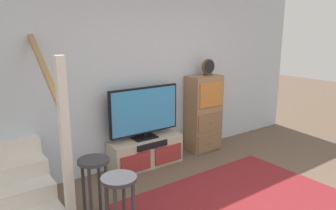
{
  "coord_description": "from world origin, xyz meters",
  "views": [
    {
      "loc": [
        -2.73,
        -1.69,
        2.05
      ],
      "look_at": [
        -0.27,
        1.67,
        1.05
      ],
      "focal_mm": 34.41,
      "sensor_mm": 36.0,
      "label": 1
    }
  ],
  "objects_px": {
    "desk_clock": "(208,67)",
    "bar_stool_far": "(94,175)",
    "media_console": "(146,152)",
    "television": "(145,112)",
    "bar_stool_near": "(120,195)",
    "side_cabinet": "(204,114)"
  },
  "relations": [
    {
      "from": "media_console",
      "to": "bar_stool_near",
      "type": "bearing_deg",
      "value": -130.05
    },
    {
      "from": "media_console",
      "to": "bar_stool_far",
      "type": "xyz_separation_m",
      "value": [
        -1.19,
        -0.85,
        0.3
      ]
    },
    {
      "from": "side_cabinet",
      "to": "bar_stool_far",
      "type": "bearing_deg",
      "value": -160.02
    },
    {
      "from": "side_cabinet",
      "to": "television",
      "type": "bearing_deg",
      "value": 179.33
    },
    {
      "from": "media_console",
      "to": "bar_stool_near",
      "type": "distance_m",
      "value": 1.85
    },
    {
      "from": "media_console",
      "to": "bar_stool_near",
      "type": "relative_size",
      "value": 1.62
    },
    {
      "from": "television",
      "to": "side_cabinet",
      "type": "height_order",
      "value": "side_cabinet"
    },
    {
      "from": "media_console",
      "to": "side_cabinet",
      "type": "bearing_deg",
      "value": 0.5
    },
    {
      "from": "television",
      "to": "desk_clock",
      "type": "xyz_separation_m",
      "value": [
        1.23,
        -0.03,
        0.57
      ]
    },
    {
      "from": "media_console",
      "to": "desk_clock",
      "type": "height_order",
      "value": "desk_clock"
    },
    {
      "from": "desk_clock",
      "to": "bar_stool_far",
      "type": "bearing_deg",
      "value": -160.79
    },
    {
      "from": "desk_clock",
      "to": "television",
      "type": "bearing_deg",
      "value": 178.67
    },
    {
      "from": "side_cabinet",
      "to": "bar_stool_near",
      "type": "bearing_deg",
      "value": -149.01
    },
    {
      "from": "desk_clock",
      "to": "bar_stool_near",
      "type": "relative_size",
      "value": 0.38
    },
    {
      "from": "media_console",
      "to": "desk_clock",
      "type": "relative_size",
      "value": 4.22
    },
    {
      "from": "television",
      "to": "bar_stool_near",
      "type": "distance_m",
      "value": 1.87
    },
    {
      "from": "side_cabinet",
      "to": "desk_clock",
      "type": "bearing_deg",
      "value": -13.98
    },
    {
      "from": "television",
      "to": "bar_stool_far",
      "type": "relative_size",
      "value": 1.64
    },
    {
      "from": "desk_clock",
      "to": "bar_stool_near",
      "type": "bearing_deg",
      "value": -149.92
    },
    {
      "from": "bar_stool_near",
      "to": "bar_stool_far",
      "type": "distance_m",
      "value": 0.55
    },
    {
      "from": "media_console",
      "to": "television",
      "type": "distance_m",
      "value": 0.63
    },
    {
      "from": "side_cabinet",
      "to": "desk_clock",
      "type": "xyz_separation_m",
      "value": [
        0.06,
        -0.02,
        0.78
      ]
    }
  ]
}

